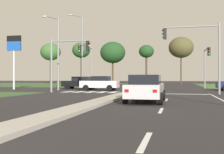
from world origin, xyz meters
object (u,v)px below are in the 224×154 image
Objects in this scene: car_white_fourth at (100,83)px; traffic_signal_near_right at (198,46)px; treeline_fifth at (181,48)px; treeline_second at (81,50)px; street_lamp_third at (81,48)px; traffic_signal_far_left at (87,58)px; treeline_third at (113,53)px; traffic_signal_far_right at (206,60)px; treeline_near at (51,52)px; car_maroon_second at (148,81)px; traffic_signal_near_left at (66,55)px; street_lamp_second at (57,49)px; fuel_price_totem at (14,50)px; pedestrian_at_median at (151,79)px; car_black_fifth at (80,83)px; car_silver_near at (146,88)px; treeline_fourth at (146,52)px.

traffic_signal_near_right is (10.11, -5.18, 3.33)m from car_white_fourth.
treeline_fifth reaches higher than car_white_fourth.
treeline_fifth is (23.16, 0.49, 0.19)m from treeline_second.
street_lamp_third is at bearing 32.57° from car_white_fourth.
treeline_fifth is at bearing 66.44° from traffic_signal_far_left.
treeline_third reaches higher than car_white_fourth.
traffic_signal_far_right is 44.53m from treeline_near.
treeline_fifth is (-0.97, 39.99, 4.01)m from traffic_signal_near_right.
treeline_near is at bearing 177.86° from treeline_second.
car_maroon_second is 24.98m from treeline_near.
traffic_signal_far_left is 34.30m from treeline_near.
traffic_signal_far_left is at bearing -69.41° from treeline_second.
treeline_second is at bearing 107.02° from traffic_signal_near_left.
street_lamp_second is 6.09m from fuel_price_totem.
traffic_signal_far_left is at bearing -32.09° from pedestrian_at_median.
treeline_fifth reaches higher than pedestrian_at_median.
car_white_fourth is 0.65× the size of fuel_price_totem.
car_black_fifth is 33.48m from treeline_second.
car_black_fifth is 12.71m from pedestrian_at_median.
treeline_second is (-14.02, 34.33, 7.16)m from car_white_fourth.
traffic_signal_near_right is 12.06m from traffic_signal_near_left.
treeline_third reaches higher than traffic_signal_near_left.
treeline_second is at bearing -178.79° from treeline_fifth.
car_silver_near is at bearing -110.53° from traffic_signal_near_right.
treeline_third is (-1.78, 26.26, 6.06)m from car_black_fifth.
traffic_signal_far_left is 11.35m from traffic_signal_near_left.
fuel_price_totem is at bearing -141.18° from traffic_signal_far_left.
treeline_second is at bearing 121.42° from traffic_signal_near_right.
treeline_second is at bearing 18.84° from car_black_fifth.
treeline_near is (-32.14, 39.80, 3.64)m from traffic_signal_near_right.
treeline_fifth is (31.16, 0.19, 0.38)m from treeline_near.
traffic_signal_near_left is at bearing -63.21° from treeline_near.
car_white_fourth is at bearing -3.44° from pedestrian_at_median.
fuel_price_totem is 0.74× the size of treeline_fourth.
traffic_signal_far_left is at bearing 38.82° from fuel_price_totem.
street_lamp_second is at bearing 123.31° from traffic_signal_near_left.
car_white_fourth is 41.63m from treeline_near.
treeline_third is at bearing -16.57° from treeline_near.
treeline_near reaches higher than car_white_fourth.
car_white_fourth is 14.08m from pedestrian_at_median.
traffic_signal_far_left is at bearing 179.65° from traffic_signal_far_right.
car_black_fifth is 9.10m from traffic_signal_near_left.
traffic_signal_far_right is (11.80, 5.97, 2.78)m from car_white_fourth.
traffic_signal_near_left is 44.79m from treeline_near.
treeline_near is at bearing 176.22° from treeline_fourth.
treeline_near is at bearing 32.46° from car_white_fourth.
traffic_signal_far_right reaches higher than car_silver_near.
traffic_signal_far_right is (15.26, 2.60, 2.80)m from car_black_fifth.
treeline_fifth reaches higher than treeline_third.
car_silver_near is 15.93m from car_white_fourth.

